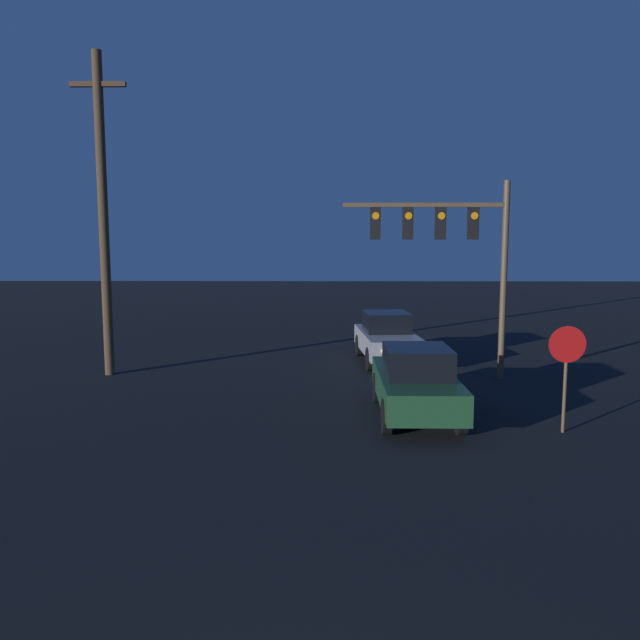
# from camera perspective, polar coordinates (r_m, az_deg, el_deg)

# --- Properties ---
(car_near) EXTENTS (1.71, 4.27, 1.63)m
(car_near) POSITION_cam_1_polar(r_m,az_deg,el_deg) (14.14, 8.76, -5.62)
(car_near) COLOR #1E4728
(car_near) RESTS_ON ground_plane
(car_far) EXTENTS (1.98, 4.36, 1.63)m
(car_far) POSITION_cam_1_polar(r_m,az_deg,el_deg) (20.46, 6.14, -1.61)
(car_far) COLOR #99999E
(car_far) RESTS_ON ground_plane
(traffic_signal_mast) EXTENTS (4.66, 0.30, 5.62)m
(traffic_signal_mast) POSITION_cam_1_polar(r_m,az_deg,el_deg) (18.06, 11.94, 7.08)
(traffic_signal_mast) COLOR brown
(traffic_signal_mast) RESTS_ON ground_plane
(stop_sign) EXTENTS (0.75, 0.07, 2.22)m
(stop_sign) POSITION_cam_1_polar(r_m,az_deg,el_deg) (13.69, 21.61, -3.27)
(stop_sign) COLOR brown
(stop_sign) RESTS_ON ground_plane
(utility_pole) EXTENTS (1.59, 0.28, 9.25)m
(utility_pole) POSITION_cam_1_polar(r_m,az_deg,el_deg) (19.28, -19.21, 9.31)
(utility_pole) COLOR #4C3823
(utility_pole) RESTS_ON ground_plane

